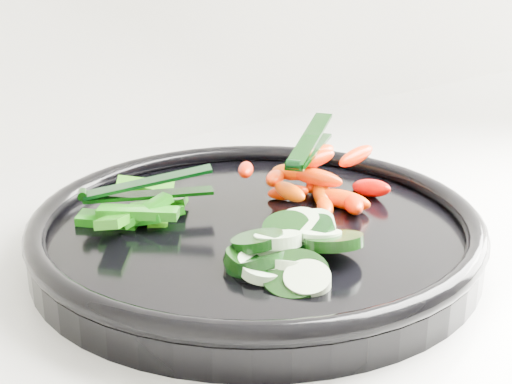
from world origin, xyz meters
TOP-DOWN VIEW (x-y plane):
  - veggie_tray at (-0.46, 1.67)m, footprint 0.45×0.45m
  - cucumber_pile at (-0.49, 1.60)m, footprint 0.11×0.11m
  - carrot_pile at (-0.38, 1.68)m, footprint 0.15×0.13m
  - pepper_pile at (-0.53, 1.74)m, footprint 0.11×0.10m
  - tong_carrot at (-0.38, 1.69)m, footprint 0.10×0.08m
  - tong_pepper at (-0.52, 1.75)m, footprint 0.11×0.06m

SIDE VIEW (x-z plane):
  - veggie_tray at x=-0.46m, z-range 0.93..0.97m
  - cucumber_pile at x=-0.49m, z-range 0.94..0.98m
  - pepper_pile at x=-0.53m, z-range 0.95..0.98m
  - carrot_pile at x=-0.38m, z-range 0.95..1.00m
  - tong_pepper at x=-0.52m, z-range 0.97..0.99m
  - tong_carrot at x=-0.38m, z-range 0.99..1.02m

